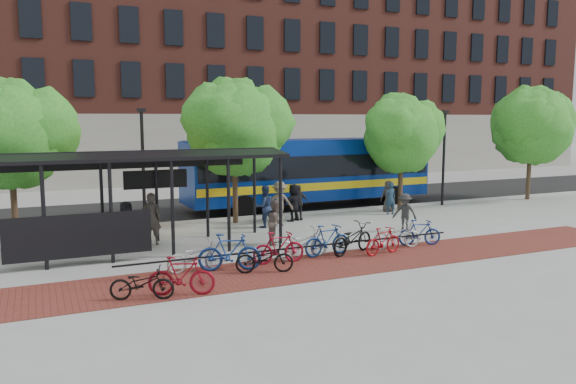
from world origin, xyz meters
name	(u,v)px	position (x,y,z in m)	size (l,w,h in m)	color
ground	(328,230)	(0.00, 0.00, 0.00)	(160.00, 160.00, 0.00)	#9E9E99
asphalt_street	(259,204)	(0.00, 8.00, 0.01)	(160.00, 8.00, 0.01)	black
curb	(289,214)	(0.00, 4.00, 0.06)	(160.00, 0.25, 0.12)	#B7B7B2
brick_strip	(347,263)	(-2.00, -5.00, 0.00)	(24.00, 3.00, 0.01)	maroon
bike_rack_rail	(299,261)	(-3.30, -4.10, 0.00)	(12.00, 0.05, 0.95)	black
building_brick	(290,58)	(10.00, 26.00, 10.00)	(55.00, 14.00, 20.00)	brown
bus_shelter	(130,168)	(-8.13, -0.48, 3.00)	(10.60, 3.07, 3.60)	black
tree_a	(12,131)	(-11.91, 3.35, 4.24)	(4.90, 4.00, 6.18)	#382619
tree_b	(236,124)	(-2.90, 3.35, 4.46)	(5.15, 4.20, 6.47)	#382619
tree_c	(403,131)	(6.09, 3.35, 4.05)	(4.66, 3.80, 5.92)	#382619
tree_d	(532,122)	(15.10, 3.35, 4.47)	(5.39, 4.40, 6.55)	#382619
lamp_post_left	(143,165)	(-7.00, 3.60, 2.75)	(0.35, 0.20, 5.12)	black
lamp_post_right	(444,155)	(9.00, 3.60, 2.75)	(0.35, 0.20, 5.12)	black
bus	(310,168)	(2.06, 5.92, 2.07)	(13.44, 3.44, 3.61)	navy
bike_0	(142,283)	(-8.79, -6.09, 0.44)	(0.58, 1.67, 0.88)	black
bike_1	(181,276)	(-7.75, -6.15, 0.54)	(0.50, 1.78, 1.07)	maroon
bike_2	(195,256)	(-6.79, -3.97, 0.48)	(0.64, 1.83, 0.96)	#A6A7A9
bike_3	(230,252)	(-5.81, -4.35, 0.59)	(0.56, 1.97, 1.18)	navy
bike_4	(264,258)	(-4.91, -5.01, 0.47)	(0.62, 1.78, 0.93)	black
bike_5	(279,248)	(-4.07, -4.16, 0.53)	(0.50, 1.77, 1.06)	maroon
bike_6	(303,243)	(-3.06, -3.86, 0.52)	(0.68, 1.96, 1.03)	#A4A4A6
bike_7	(327,240)	(-2.14, -3.90, 0.55)	(0.52, 1.82, 1.10)	navy
bike_8	(352,239)	(-1.20, -4.00, 0.54)	(0.72, 2.07, 1.09)	black
bike_9	(383,241)	(-0.28, -4.54, 0.48)	(0.46, 1.61, 0.97)	maroon
bike_10	(397,235)	(0.69, -3.95, 0.50)	(0.66, 1.89, 0.99)	#B2B2B5
bike_11	(420,233)	(1.75, -3.91, 0.49)	(0.46, 1.63, 0.98)	navy
pedestrian_0	(126,223)	(-8.17, 0.76, 0.82)	(0.80, 0.52, 1.65)	black
pedestrian_1	(152,219)	(-7.32, 0.30, 0.99)	(0.72, 0.47, 1.98)	#3B342F
pedestrian_2	(264,206)	(-2.20, 1.74, 0.91)	(0.89, 0.69, 1.83)	navy
pedestrian_3	(280,203)	(-1.28, 2.21, 0.95)	(1.23, 0.71, 1.91)	brown
pedestrian_4	(298,202)	(-0.10, 2.77, 0.82)	(0.96, 0.40, 1.64)	#262626
pedestrian_5	(294,202)	(-0.41, 2.60, 0.86)	(1.59, 0.51, 1.72)	black
pedestrian_6	(388,196)	(5.07, 3.01, 0.79)	(0.77, 0.50, 1.58)	#403733
pedestrian_7	(390,198)	(4.69, 2.29, 0.80)	(0.59, 0.38, 1.60)	#1E3448
pedestrian_8	(276,222)	(-3.04, -1.50, 0.84)	(0.81, 0.63, 1.67)	brown
pedestrian_9	(405,213)	(2.82, -1.50, 0.80)	(1.03, 0.59, 1.60)	#2B2B2B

